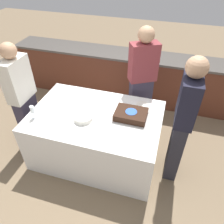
# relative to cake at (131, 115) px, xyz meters

# --- Properties ---
(ground_plane) EXTENTS (14.00, 14.00, 0.00)m
(ground_plane) POSITION_rel_cake_xyz_m (-0.46, -0.08, -0.81)
(ground_plane) COLOR #7A664C
(back_counter) EXTENTS (4.40, 0.58, 0.92)m
(back_counter) POSITION_rel_cake_xyz_m (-0.46, 1.56, -0.35)
(back_counter) COLOR #5B2D1E
(back_counter) RESTS_ON ground_plane
(dining_table) EXTENTS (1.72, 1.14, 0.76)m
(dining_table) POSITION_rel_cake_xyz_m (-0.46, -0.08, -0.43)
(dining_table) COLOR white
(dining_table) RESTS_ON ground_plane
(cake) EXTENTS (0.45, 0.34, 0.10)m
(cake) POSITION_rel_cake_xyz_m (0.00, 0.00, 0.00)
(cake) COLOR #B7B2AD
(cake) RESTS_ON dining_table
(plate_stack) EXTENTS (0.23, 0.23, 0.06)m
(plate_stack) POSITION_rel_cake_xyz_m (-0.57, -0.22, -0.01)
(plate_stack) COLOR white
(plate_stack) RESTS_ON dining_table
(wine_glass) EXTENTS (0.07, 0.07, 0.18)m
(wine_glass) POSITION_rel_cake_xyz_m (-1.19, -0.36, 0.08)
(wine_glass) COLOR white
(wine_glass) RESTS_ON dining_table
(side_plate_near_cake) EXTENTS (0.17, 0.17, 0.00)m
(side_plate_near_cake) POSITION_rel_cake_xyz_m (0.09, 0.31, -0.04)
(side_plate_near_cake) COLOR white
(side_plate_near_cake) RESTS_ON dining_table
(person_cutting_cake) EXTENTS (0.44, 0.37, 1.71)m
(person_cutting_cake) POSITION_rel_cake_xyz_m (-0.00, 0.71, 0.09)
(person_cutting_cake) COLOR #383347
(person_cutting_cake) RESTS_ON ground_plane
(person_seated_left) EXTENTS (0.21, 0.41, 1.62)m
(person_seated_left) POSITION_rel_cake_xyz_m (-1.54, -0.08, 0.03)
(person_seated_left) COLOR #383347
(person_seated_left) RESTS_ON ground_plane
(person_seated_right) EXTENTS (0.23, 0.40, 1.72)m
(person_seated_right) POSITION_rel_cake_xyz_m (0.62, -0.08, 0.10)
(person_seated_right) COLOR #282833
(person_seated_right) RESTS_ON ground_plane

